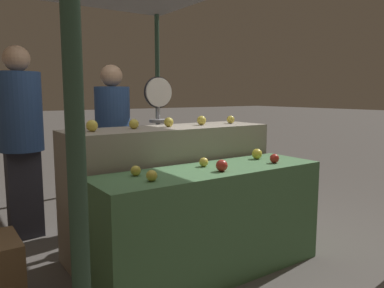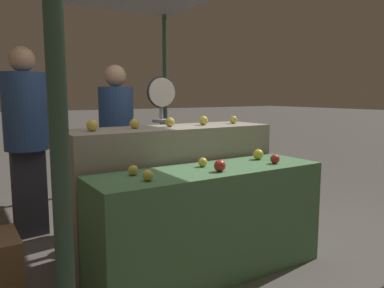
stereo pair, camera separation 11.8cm
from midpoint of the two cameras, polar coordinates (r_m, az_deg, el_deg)
ground_plane at (r=3.05m, az=3.86°, el=-19.02°), size 60.00×60.00×0.00m
display_counter_front at (r=2.89m, az=3.94°, el=-11.77°), size 1.82×0.55×0.82m
display_counter_back at (r=3.33m, az=-2.20°, el=-6.72°), size 1.82×0.55×1.09m
apple_front_0 at (r=2.40m, az=-5.35°, el=-4.78°), size 0.07×0.07×0.07m
apple_front_1 at (r=2.68m, az=5.51°, el=-3.32°), size 0.09×0.09×0.09m
apple_front_2 at (r=3.06m, az=13.61°, el=-2.25°), size 0.07×0.07×0.07m
apple_front_3 at (r=2.57m, az=-7.65°, el=-4.00°), size 0.07×0.07×0.07m
apple_front_4 at (r=2.85m, az=2.79°, el=-2.79°), size 0.07×0.07×0.07m
apple_front_5 at (r=3.23m, az=11.08°, el=-1.55°), size 0.09×0.09×0.09m
apple_back_0 at (r=2.94m, az=-13.86°, el=2.76°), size 0.09×0.09×0.09m
apple_back_1 at (r=3.09m, az=-7.68°, el=3.07°), size 0.08×0.08×0.08m
apple_back_2 at (r=3.25m, az=-2.41°, el=3.35°), size 0.08×0.08×0.08m
apple_back_3 at (r=3.43m, az=2.73°, el=3.60°), size 0.08×0.08×0.08m
apple_back_4 at (r=3.63m, az=7.24°, el=3.69°), size 0.08×0.08×0.08m
produce_scale at (r=3.78m, az=-3.73°, el=4.02°), size 0.31×0.20×1.54m
person_vendor_at_scale at (r=3.88m, az=-10.55°, el=1.43°), size 0.47×0.47×1.66m
person_customer_left at (r=3.86m, az=-23.20°, el=2.12°), size 0.40×0.40×1.81m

